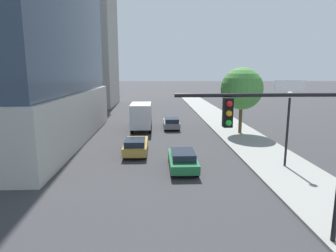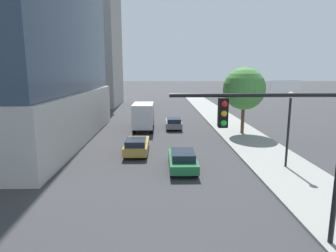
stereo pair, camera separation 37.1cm
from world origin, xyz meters
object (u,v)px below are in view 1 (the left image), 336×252
(car_gold, at_px, (136,145))
(box_truck, at_px, (141,115))
(traffic_light_pole, at_px, (293,132))
(construction_building, at_px, (79,17))
(car_green, at_px, (183,159))
(street_tree, at_px, (242,89))
(street_lamp, at_px, (288,117))
(car_gray, at_px, (171,123))

(car_gold, xyz_separation_m, box_truck, (0.00, 10.04, 1.05))
(traffic_light_pole, relative_size, car_gold, 1.39)
(construction_building, relative_size, car_gold, 8.59)
(car_green, xyz_separation_m, car_gold, (-3.55, 4.10, -0.01))
(car_green, bearing_deg, street_tree, 57.13)
(traffic_light_pole, relative_size, box_truck, 0.99)
(street_tree, distance_m, box_truck, 11.69)
(street_lamp, xyz_separation_m, box_truck, (-10.88, 14.14, -1.90))
(traffic_light_pole, height_order, car_green, traffic_light_pole)
(construction_building, xyz_separation_m, box_truck, (12.97, -26.05, -15.29))
(car_gold, height_order, car_gray, car_gold)
(car_gray, bearing_deg, box_truck, -167.78)
(traffic_light_pole, xyz_separation_m, street_tree, (4.17, 20.66, 0.36))
(construction_building, bearing_deg, car_gold, -70.24)
(box_truck, bearing_deg, traffic_light_pole, -73.99)
(car_gray, xyz_separation_m, box_truck, (-3.55, -0.77, 1.06))
(traffic_light_pole, bearing_deg, car_gold, 116.67)
(construction_building, bearing_deg, car_gray, -56.84)
(car_green, bearing_deg, car_gray, 90.00)
(car_gray, distance_m, box_truck, 3.78)
(traffic_light_pole, bearing_deg, car_gray, 97.48)
(street_tree, height_order, car_gold, street_tree)
(traffic_light_pole, height_order, car_gold, traffic_light_pole)
(box_truck, bearing_deg, construction_building, 116.46)
(traffic_light_pole, distance_m, box_truck, 24.55)
(car_green, bearing_deg, box_truck, 104.08)
(traffic_light_pole, height_order, box_truck, traffic_light_pole)
(traffic_light_pole, distance_m, car_gray, 24.72)
(street_tree, relative_size, car_gray, 1.53)
(street_lamp, height_order, street_tree, street_tree)
(street_lamp, bearing_deg, car_gray, 116.19)
(car_green, relative_size, car_gray, 0.98)
(construction_building, distance_m, street_tree, 39.32)
(street_lamp, distance_m, street_tree, 11.44)
(street_lamp, distance_m, box_truck, 17.94)
(street_lamp, height_order, car_green, street_lamp)
(car_green, xyz_separation_m, car_gray, (0.00, 14.92, -0.02))
(construction_building, bearing_deg, car_green, -67.66)
(car_gray, bearing_deg, car_gold, -108.17)
(traffic_light_pole, bearing_deg, construction_building, 111.70)
(traffic_light_pole, bearing_deg, box_truck, 106.01)
(construction_building, distance_m, car_gold, 41.69)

